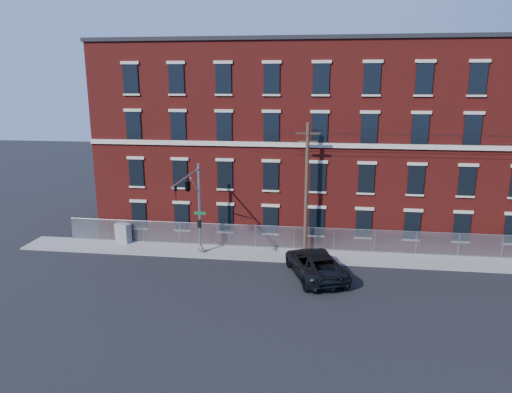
{
  "coord_description": "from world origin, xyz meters",
  "views": [
    {
      "loc": [
        2.72,
        -28.9,
        12.97
      ],
      "look_at": [
        -1.62,
        4.0,
        4.84
      ],
      "focal_mm": 32.86,
      "sensor_mm": 36.0,
      "label": 1
    }
  ],
  "objects_px": {
    "pickup_truck": "(315,264)",
    "utility_cabinet": "(123,233)",
    "utility_pole_near": "(307,187)",
    "traffic_signal_mast": "(191,193)"
  },
  "relations": [
    {
      "from": "pickup_truck",
      "to": "traffic_signal_mast",
      "type": "bearing_deg",
      "value": -24.02
    },
    {
      "from": "traffic_signal_mast",
      "to": "pickup_truck",
      "type": "xyz_separation_m",
      "value": [
        8.82,
        -0.83,
        -4.49
      ]
    },
    {
      "from": "utility_pole_near",
      "to": "pickup_truck",
      "type": "xyz_separation_m",
      "value": [
        0.82,
        -4.25,
        -4.44
      ]
    },
    {
      "from": "pickup_truck",
      "to": "utility_cabinet",
      "type": "bearing_deg",
      "value": -35.12
    },
    {
      "from": "traffic_signal_mast",
      "to": "utility_cabinet",
      "type": "xyz_separation_m",
      "value": [
        -6.9,
        3.82,
        -4.48
      ]
    },
    {
      "from": "traffic_signal_mast",
      "to": "utility_cabinet",
      "type": "distance_m",
      "value": 9.07
    },
    {
      "from": "utility_pole_near",
      "to": "utility_cabinet",
      "type": "relative_size",
      "value": 6.32
    },
    {
      "from": "traffic_signal_mast",
      "to": "utility_pole_near",
      "type": "distance_m",
      "value": 8.7
    },
    {
      "from": "traffic_signal_mast",
      "to": "pickup_truck",
      "type": "bearing_deg",
      "value": -5.37
    },
    {
      "from": "traffic_signal_mast",
      "to": "utility_pole_near",
      "type": "bearing_deg",
      "value": 23.14
    }
  ]
}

